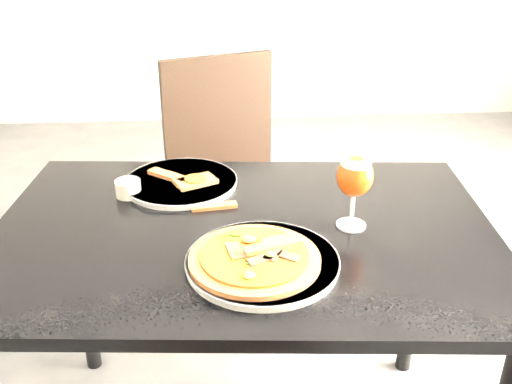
{
  "coord_description": "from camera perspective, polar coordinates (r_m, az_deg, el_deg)",
  "views": [
    {
      "loc": [
        -0.06,
        -1.19,
        1.43
      ],
      "look_at": [
        0.03,
        0.02,
        0.83
      ],
      "focal_mm": 40.0,
      "sensor_mm": 36.0,
      "label": 1
    }
  ],
  "objects": [
    {
      "name": "crust_scraps",
      "position": [
        1.57,
        -6.97,
        1.29
      ],
      "size": [
        0.2,
        0.15,
        0.02
      ],
      "rotation": [
        0.0,
        0.0,
        -0.24
      ],
      "color": "brown",
      "rests_on": "plate_second"
    },
    {
      "name": "plate_main",
      "position": [
        1.22,
        0.64,
        -7.03
      ],
      "size": [
        0.41,
        0.41,
        0.02
      ],
      "primitive_type": "cylinder",
      "rotation": [
        0.0,
        0.0,
        -0.32
      ],
      "color": "white",
      "rests_on": "dining_table"
    },
    {
      "name": "pizza",
      "position": [
        1.2,
        -0.1,
        -6.58
      ],
      "size": [
        0.28,
        0.28,
        0.03
      ],
      "rotation": [
        0.0,
        0.0,
        0.01
      ],
      "color": "brown",
      "rests_on": "plate_main"
    },
    {
      "name": "beer_glass",
      "position": [
        1.33,
        9.87,
        1.5
      ],
      "size": [
        0.09,
        0.09,
        0.18
      ],
      "color": "silver",
      "rests_on": "dining_table"
    },
    {
      "name": "chair_far",
      "position": [
        2.13,
        -2.45,
        1.3
      ],
      "size": [
        0.57,
        0.57,
        0.97
      ],
      "rotation": [
        0.0,
        0.0,
        0.33
      ],
      "color": "black",
      "rests_on": "ground"
    },
    {
      "name": "dining_table",
      "position": [
        1.41,
        -1.22,
        -6.74
      ],
      "size": [
        1.26,
        0.9,
        0.75
      ],
      "rotation": [
        0.0,
        0.0,
        -0.08
      ],
      "color": "black",
      "rests_on": "ground"
    },
    {
      "name": "loose_crust",
      "position": [
        1.45,
        -4.21,
        -1.44
      ],
      "size": [
        0.12,
        0.04,
        0.01
      ],
      "primitive_type": "cube",
      "rotation": [
        0.0,
        0.0,
        0.13
      ],
      "color": "brown",
      "rests_on": "dining_table"
    },
    {
      "name": "sauce_cup",
      "position": [
        1.54,
        -12.68,
        0.44
      ],
      "size": [
        0.07,
        0.07,
        0.04
      ],
      "color": "silver",
      "rests_on": "dining_table"
    },
    {
      "name": "plate_second",
      "position": [
        1.58,
        -7.52,
        0.95
      ],
      "size": [
        0.36,
        0.36,
        0.02
      ],
      "primitive_type": "cylinder",
      "rotation": [
        0.0,
        0.0,
        -0.19
      ],
      "color": "white",
      "rests_on": "dining_table"
    }
  ]
}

